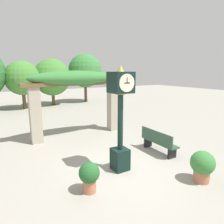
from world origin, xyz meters
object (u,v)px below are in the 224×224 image
at_px(potted_plant_near_right, 89,175).
at_px(park_bench, 158,142).
at_px(pedestal_clock, 120,114).
at_px(potted_plant_near_left, 202,165).

relative_size(potted_plant_near_right, park_bench, 0.50).
bearing_deg(pedestal_clock, park_bench, 10.79).
xyz_separation_m(pedestal_clock, potted_plant_near_right, (-1.36, -0.63, -1.35)).
bearing_deg(potted_plant_near_right, pedestal_clock, 24.84).
bearing_deg(potted_plant_near_left, park_bench, 79.54).
relative_size(potted_plant_near_left, potted_plant_near_right, 1.12).
bearing_deg(park_bench, potted_plant_near_right, 106.71).
bearing_deg(pedestal_clock, potted_plant_near_left, -48.29).
distance_m(potted_plant_near_right, park_bench, 3.52).
relative_size(potted_plant_near_left, park_bench, 0.55).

